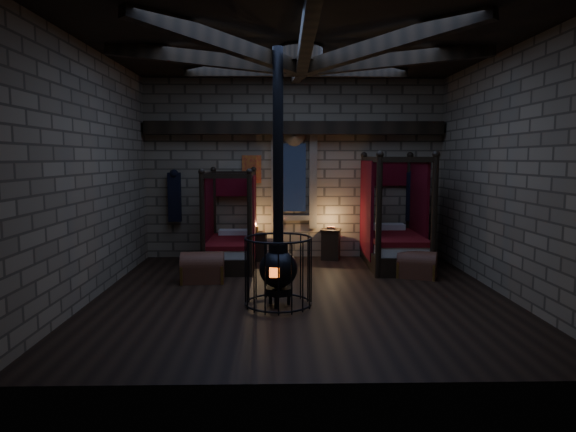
{
  "coord_description": "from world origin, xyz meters",
  "views": [
    {
      "loc": [
        -0.41,
        -8.66,
        2.36
      ],
      "look_at": [
        -0.21,
        0.6,
        1.31
      ],
      "focal_mm": 32.0,
      "sensor_mm": 36.0,
      "label": 1
    }
  ],
  "objects_px": {
    "bed_left": "(231,243)",
    "bed_right": "(394,239)",
    "trunk_left": "(203,268)",
    "stove": "(278,266)",
    "trunk_right": "(417,265)"
  },
  "relations": [
    {
      "from": "bed_right",
      "to": "stove",
      "type": "height_order",
      "value": "stove"
    },
    {
      "from": "trunk_left",
      "to": "stove",
      "type": "xyz_separation_m",
      "value": [
        1.44,
        -1.61,
        0.39
      ]
    },
    {
      "from": "trunk_right",
      "to": "stove",
      "type": "relative_size",
      "value": 0.21
    },
    {
      "from": "bed_left",
      "to": "bed_right",
      "type": "relative_size",
      "value": 0.86
    },
    {
      "from": "bed_right",
      "to": "trunk_left",
      "type": "xyz_separation_m",
      "value": [
        -3.99,
        -1.43,
        -0.33
      ]
    },
    {
      "from": "trunk_right",
      "to": "stove",
      "type": "distance_m",
      "value": 3.37
    },
    {
      "from": "bed_left",
      "to": "trunk_right",
      "type": "bearing_deg",
      "value": -17.04
    },
    {
      "from": "trunk_left",
      "to": "stove",
      "type": "height_order",
      "value": "stove"
    },
    {
      "from": "bed_right",
      "to": "stove",
      "type": "xyz_separation_m",
      "value": [
        -2.55,
        -3.04,
        0.06
      ]
    },
    {
      "from": "trunk_left",
      "to": "trunk_right",
      "type": "relative_size",
      "value": 0.98
    },
    {
      "from": "bed_left",
      "to": "trunk_left",
      "type": "distance_m",
      "value": 1.52
    },
    {
      "from": "trunk_left",
      "to": "trunk_right",
      "type": "height_order",
      "value": "trunk_left"
    },
    {
      "from": "trunk_left",
      "to": "trunk_right",
      "type": "xyz_separation_m",
      "value": [
        4.2,
        0.28,
        -0.02
      ]
    },
    {
      "from": "trunk_left",
      "to": "stove",
      "type": "bearing_deg",
      "value": -51.88
    },
    {
      "from": "trunk_right",
      "to": "bed_left",
      "type": "bearing_deg",
      "value": -174.72
    }
  ]
}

